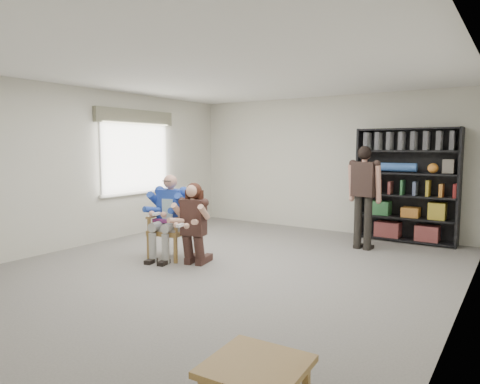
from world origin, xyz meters
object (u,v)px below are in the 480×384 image
Objects in this scene: seated_man at (169,216)px; bookshelf at (406,185)px; armchair at (169,226)px; kneeling_woman at (193,225)px; standing_man at (364,198)px.

bookshelf is (2.80, 3.33, 0.38)m from seated_man.
bookshelf is at bearing 37.56° from seated_man.
kneeling_woman is at bearing -24.06° from armchair.
standing_man is at bearing -113.68° from bookshelf.
seated_man is at bearing -129.34° from standing_man.
standing_man is (1.77, 2.41, 0.27)m from kneeling_woman.
kneeling_woman is at bearing -119.88° from standing_man.
standing_man reaches higher than armchair.
bookshelf reaches higher than standing_man.
seated_man is 4.37m from bookshelf.
standing_man is at bearing 41.39° from kneeling_woman.
armchair is 0.84× the size of kneeling_woman.
bookshelf reaches higher than seated_man.
seated_man is 1.09× the size of kneeling_woman.
bookshelf is (2.80, 3.33, 0.54)m from armchair.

